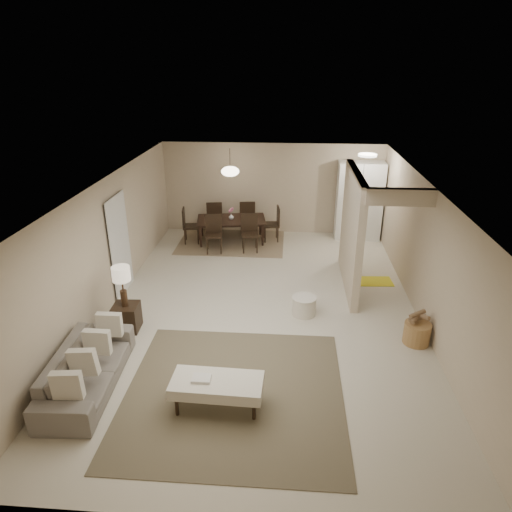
# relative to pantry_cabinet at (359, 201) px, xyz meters

# --- Properties ---
(floor) EXTENTS (9.00, 9.00, 0.00)m
(floor) POSITION_rel_pantry_cabinet_xyz_m (-2.35, -4.15, -1.05)
(floor) COLOR beige
(floor) RESTS_ON ground
(ceiling) EXTENTS (9.00, 9.00, 0.00)m
(ceiling) POSITION_rel_pantry_cabinet_xyz_m (-2.35, -4.15, 1.45)
(ceiling) COLOR white
(ceiling) RESTS_ON back_wall
(back_wall) EXTENTS (6.00, 0.00, 6.00)m
(back_wall) POSITION_rel_pantry_cabinet_xyz_m (-2.35, 0.35, 0.20)
(back_wall) COLOR #C6B396
(back_wall) RESTS_ON floor
(left_wall) EXTENTS (0.00, 9.00, 9.00)m
(left_wall) POSITION_rel_pantry_cabinet_xyz_m (-5.35, -4.15, 0.20)
(left_wall) COLOR #C6B396
(left_wall) RESTS_ON floor
(right_wall) EXTENTS (0.00, 9.00, 9.00)m
(right_wall) POSITION_rel_pantry_cabinet_xyz_m (0.65, -4.15, 0.20)
(right_wall) COLOR #C6B396
(right_wall) RESTS_ON floor
(partition) EXTENTS (0.15, 2.50, 2.50)m
(partition) POSITION_rel_pantry_cabinet_xyz_m (-0.55, -2.90, 0.20)
(partition) COLOR #C6B396
(partition) RESTS_ON floor
(doorway) EXTENTS (0.04, 0.90, 2.04)m
(doorway) POSITION_rel_pantry_cabinet_xyz_m (-5.32, -3.55, -0.03)
(doorway) COLOR black
(doorway) RESTS_ON floor
(pantry_cabinet) EXTENTS (1.20, 0.55, 2.10)m
(pantry_cabinet) POSITION_rel_pantry_cabinet_xyz_m (0.00, 0.00, 0.00)
(pantry_cabinet) COLOR white
(pantry_cabinet) RESTS_ON floor
(flush_light) EXTENTS (0.44, 0.44, 0.05)m
(flush_light) POSITION_rel_pantry_cabinet_xyz_m (-0.05, -0.95, 1.41)
(flush_light) COLOR white
(flush_light) RESTS_ON ceiling
(living_rug) EXTENTS (3.20, 3.20, 0.01)m
(living_rug) POSITION_rel_pantry_cabinet_xyz_m (-2.60, -6.62, -1.04)
(living_rug) COLOR brown
(living_rug) RESTS_ON floor
(sofa) EXTENTS (2.18, 0.94, 0.62)m
(sofa) POSITION_rel_pantry_cabinet_xyz_m (-4.80, -6.62, -0.74)
(sofa) COLOR slate
(sofa) RESTS_ON floor
(ottoman_bench) EXTENTS (1.30, 0.63, 0.46)m
(ottoman_bench) POSITION_rel_pantry_cabinet_xyz_m (-2.80, -6.92, -0.68)
(ottoman_bench) COLOR beige
(ottoman_bench) RESTS_ON living_rug
(side_table) EXTENTS (0.47, 0.47, 0.49)m
(side_table) POSITION_rel_pantry_cabinet_xyz_m (-4.75, -5.02, -0.80)
(side_table) COLOR black
(side_table) RESTS_ON floor
(table_lamp) EXTENTS (0.32, 0.32, 0.76)m
(table_lamp) POSITION_rel_pantry_cabinet_xyz_m (-4.75, -5.02, 0.00)
(table_lamp) COLOR #462F1E
(table_lamp) RESTS_ON side_table
(round_pouf) EXTENTS (0.47, 0.47, 0.37)m
(round_pouf) POSITION_rel_pantry_cabinet_xyz_m (-1.53, -4.25, -0.87)
(round_pouf) COLOR beige
(round_pouf) RESTS_ON floor
(wicker_basket) EXTENTS (0.50, 0.50, 0.39)m
(wicker_basket) POSITION_rel_pantry_cabinet_xyz_m (0.40, -5.08, -0.86)
(wicker_basket) COLOR olive
(wicker_basket) RESTS_ON floor
(dining_rug) EXTENTS (2.80, 2.10, 0.01)m
(dining_rug) POSITION_rel_pantry_cabinet_xyz_m (-3.39, -0.53, -1.04)
(dining_rug) COLOR #816C50
(dining_rug) RESTS_ON floor
(dining_table) EXTENTS (1.92, 1.25, 0.63)m
(dining_table) POSITION_rel_pantry_cabinet_xyz_m (-3.39, -0.53, -0.73)
(dining_table) COLOR black
(dining_table) RESTS_ON dining_rug
(dining_chairs) EXTENTS (2.59, 2.01, 0.95)m
(dining_chairs) POSITION_rel_pantry_cabinet_xyz_m (-3.39, -0.53, -0.57)
(dining_chairs) COLOR black
(dining_chairs) RESTS_ON dining_rug
(vase) EXTENTS (0.15, 0.15, 0.15)m
(vase) POSITION_rel_pantry_cabinet_xyz_m (-3.39, -0.53, -0.34)
(vase) COLOR white
(vase) RESTS_ON dining_table
(yellow_mat) EXTENTS (0.83, 0.54, 0.01)m
(yellow_mat) POSITION_rel_pantry_cabinet_xyz_m (0.06, -2.72, -1.04)
(yellow_mat) COLOR yellow
(yellow_mat) RESTS_ON floor
(pendant_light) EXTENTS (0.46, 0.46, 0.71)m
(pendant_light) POSITION_rel_pantry_cabinet_xyz_m (-3.39, -0.53, 0.87)
(pendant_light) COLOR #462F1E
(pendant_light) RESTS_ON ceiling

